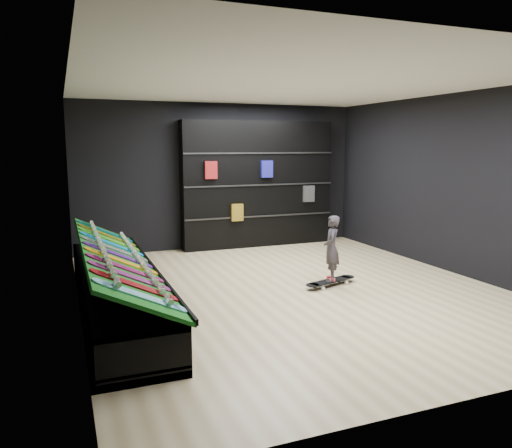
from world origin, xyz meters
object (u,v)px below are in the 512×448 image
object	(u,v)px
floor_skateboard	(331,283)
child	(331,261)
display_rack	(116,292)
back_shelving	(258,184)

from	to	relation	value
floor_skateboard	child	bearing A→B (deg)	0.00
display_rack	back_shelving	distance (m)	4.82
floor_skateboard	child	distance (m)	0.35
child	display_rack	bearing A→B (deg)	-61.81
display_rack	floor_skateboard	world-z (taller)	display_rack
child	floor_skateboard	bearing A→B (deg)	180.00
back_shelving	child	distance (m)	3.47
floor_skateboard	child	xyz separation A→B (m)	(0.00, 0.00, 0.35)
display_rack	floor_skateboard	xyz separation A→B (m)	(3.20, -0.02, -0.21)
back_shelving	floor_skateboard	world-z (taller)	back_shelving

